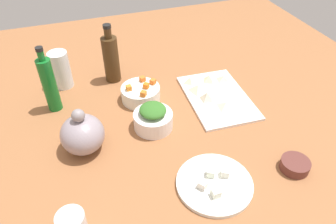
{
  "coord_description": "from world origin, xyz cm",
  "views": [
    {
      "loc": [
        -74.86,
        25.73,
        73.61
      ],
      "look_at": [
        0.0,
        0.0,
        8.0
      ],
      "focal_mm": 33.79,
      "sensor_mm": 36.0,
      "label": 1
    }
  ],
  "objects_px": {
    "plate_tofu": "(214,184)",
    "teapot": "(82,134)",
    "bowl_carrots": "(141,94)",
    "drinking_glass_1": "(61,70)",
    "bottle_1": "(111,58)",
    "bowl_greens": "(153,121)",
    "bottle_0": "(49,84)",
    "cutting_board": "(217,97)",
    "bowl_small_side": "(295,165)"
  },
  "relations": [
    {
      "from": "plate_tofu",
      "to": "teapot",
      "type": "xyz_separation_m",
      "value": [
        0.26,
        0.31,
        0.05
      ]
    },
    {
      "from": "bowl_small_side",
      "to": "drinking_glass_1",
      "type": "relative_size",
      "value": 0.58
    },
    {
      "from": "drinking_glass_1",
      "to": "bottle_1",
      "type": "bearing_deg",
      "value": -95.9
    },
    {
      "from": "drinking_glass_1",
      "to": "bowl_carrots",
      "type": "bearing_deg",
      "value": -125.28
    },
    {
      "from": "bowl_carrots",
      "to": "bottle_1",
      "type": "xyz_separation_m",
      "value": [
        0.16,
        0.07,
        0.07
      ]
    },
    {
      "from": "plate_tofu",
      "to": "cutting_board",
      "type": "bearing_deg",
      "value": -27.04
    },
    {
      "from": "bowl_small_side",
      "to": "bottle_1",
      "type": "xyz_separation_m",
      "value": [
        0.62,
        0.4,
        0.08
      ]
    },
    {
      "from": "bowl_carrots",
      "to": "teapot",
      "type": "height_order",
      "value": "teapot"
    },
    {
      "from": "cutting_board",
      "to": "bowl_greens",
      "type": "relative_size",
      "value": 2.52
    },
    {
      "from": "plate_tofu",
      "to": "bowl_greens",
      "type": "height_order",
      "value": "bowl_greens"
    },
    {
      "from": "bowl_greens",
      "to": "bottle_1",
      "type": "height_order",
      "value": "bottle_1"
    },
    {
      "from": "bottle_1",
      "to": "drinking_glass_1",
      "type": "xyz_separation_m",
      "value": [
        0.02,
        0.19,
        -0.03
      ]
    },
    {
      "from": "cutting_board",
      "to": "bowl_small_side",
      "type": "height_order",
      "value": "bowl_small_side"
    },
    {
      "from": "cutting_board",
      "to": "plate_tofu",
      "type": "bearing_deg",
      "value": 152.96
    },
    {
      "from": "bowl_small_side",
      "to": "bottle_1",
      "type": "bearing_deg",
      "value": 32.51
    },
    {
      "from": "bottle_0",
      "to": "bottle_1",
      "type": "distance_m",
      "value": 0.26
    },
    {
      "from": "cutting_board",
      "to": "bottle_1",
      "type": "xyz_separation_m",
      "value": [
        0.25,
        0.34,
        0.09
      ]
    },
    {
      "from": "plate_tofu",
      "to": "bowl_carrots",
      "type": "bearing_deg",
      "value": 11.26
    },
    {
      "from": "bowl_small_side",
      "to": "bowl_carrots",
      "type": "bearing_deg",
      "value": 35.5
    },
    {
      "from": "plate_tofu",
      "to": "teapot",
      "type": "distance_m",
      "value": 0.41
    },
    {
      "from": "cutting_board",
      "to": "bowl_carrots",
      "type": "distance_m",
      "value": 0.28
    },
    {
      "from": "bowl_greens",
      "to": "bowl_small_side",
      "type": "distance_m",
      "value": 0.45
    },
    {
      "from": "bowl_carrots",
      "to": "teapot",
      "type": "distance_m",
      "value": 0.29
    },
    {
      "from": "bottle_1",
      "to": "bowl_greens",
      "type": "bearing_deg",
      "value": -168.12
    },
    {
      "from": "bowl_small_side",
      "to": "bottle_0",
      "type": "xyz_separation_m",
      "value": [
        0.51,
        0.63,
        0.09
      ]
    },
    {
      "from": "bowl_greens",
      "to": "teapot",
      "type": "bearing_deg",
      "value": 95.44
    },
    {
      "from": "cutting_board",
      "to": "bottle_0",
      "type": "bearing_deg",
      "value": 76.53
    },
    {
      "from": "teapot",
      "to": "bottle_1",
      "type": "xyz_separation_m",
      "value": [
        0.35,
        -0.16,
        0.04
      ]
    },
    {
      "from": "cutting_board",
      "to": "bottle_0",
      "type": "relative_size",
      "value": 1.34
    },
    {
      "from": "bowl_carrots",
      "to": "teapot",
      "type": "relative_size",
      "value": 0.91
    },
    {
      "from": "bowl_carrots",
      "to": "bowl_small_side",
      "type": "distance_m",
      "value": 0.57
    },
    {
      "from": "bowl_greens",
      "to": "plate_tofu",
      "type": "bearing_deg",
      "value": -162.42
    },
    {
      "from": "bowl_greens",
      "to": "bowl_carrots",
      "type": "bearing_deg",
      "value": -0.33
    },
    {
      "from": "bottle_1",
      "to": "bowl_carrots",
      "type": "bearing_deg",
      "value": -157.08
    },
    {
      "from": "plate_tofu",
      "to": "bowl_greens",
      "type": "bearing_deg",
      "value": 17.58
    },
    {
      "from": "bowl_greens",
      "to": "teapot",
      "type": "height_order",
      "value": "teapot"
    },
    {
      "from": "bowl_greens",
      "to": "bowl_carrots",
      "type": "relative_size",
      "value": 0.91
    },
    {
      "from": "bottle_1",
      "to": "bowl_small_side",
      "type": "bearing_deg",
      "value": -147.49
    },
    {
      "from": "bowl_small_side",
      "to": "drinking_glass_1",
      "type": "distance_m",
      "value": 0.87
    },
    {
      "from": "plate_tofu",
      "to": "teapot",
      "type": "relative_size",
      "value": 1.36
    },
    {
      "from": "bottle_0",
      "to": "teapot",
      "type": "bearing_deg",
      "value": -162.4
    },
    {
      "from": "cutting_board",
      "to": "bottle_1",
      "type": "relative_size",
      "value": 1.39
    },
    {
      "from": "cutting_board",
      "to": "bowl_small_side",
      "type": "relative_size",
      "value": 3.9
    },
    {
      "from": "cutting_board",
      "to": "drinking_glass_1",
      "type": "xyz_separation_m",
      "value": [
        0.27,
        0.53,
        0.07
      ]
    },
    {
      "from": "bowl_small_side",
      "to": "bottle_0",
      "type": "distance_m",
      "value": 0.81
    },
    {
      "from": "bowl_carrots",
      "to": "bowl_small_side",
      "type": "bearing_deg",
      "value": -144.5
    },
    {
      "from": "cutting_board",
      "to": "bottle_0",
      "type": "xyz_separation_m",
      "value": [
        0.14,
        0.57,
        0.1
      ]
    },
    {
      "from": "bottle_0",
      "to": "drinking_glass_1",
      "type": "height_order",
      "value": "bottle_0"
    },
    {
      "from": "bowl_carrots",
      "to": "bowl_small_side",
      "type": "relative_size",
      "value": 1.7
    },
    {
      "from": "cutting_board",
      "to": "bowl_carrots",
      "type": "bearing_deg",
      "value": 72.05
    }
  ]
}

